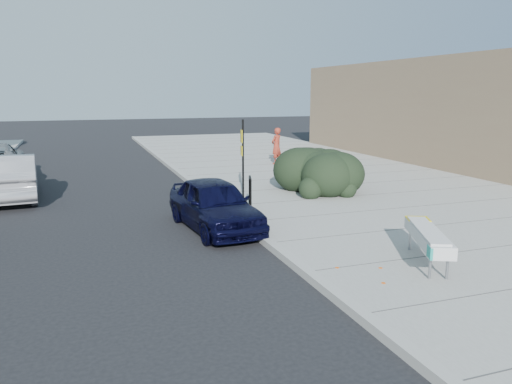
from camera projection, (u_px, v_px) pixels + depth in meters
The scene contains 10 objects.
ground at pixel (272, 249), 11.52m from camera, with size 120.00×120.00×0.00m, color black.
sidewalk_near at pixel (366, 191), 17.97m from camera, with size 11.20×50.00×0.15m, color gray.
curb_near at pixel (216, 202), 16.12m from camera, with size 0.22×50.00×0.17m, color #9E9E99.
bench at pixel (428, 237), 10.01m from camera, with size 1.41×2.30×0.70m.
bike_rack at pixel (250, 190), 14.62m from camera, with size 0.24×0.65×0.98m.
sign_post at pixel (243, 154), 16.13m from camera, with size 0.12×0.29×2.56m.
hedge at pixel (313, 164), 18.28m from camera, with size 2.22×4.44×1.66m, color black.
sedan_navy at pixel (215, 204), 13.07m from camera, with size 1.59×3.96×1.35m, color black.
wagon_silver at pixel (10, 177), 16.75m from camera, with size 1.61×4.61×1.52m, color #A8A7AC.
pedestrian at pixel (276, 146), 24.02m from camera, with size 0.64×0.42×1.75m, color maroon.
Camera 1 is at (-4.04, -10.28, 3.55)m, focal length 35.00 mm.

